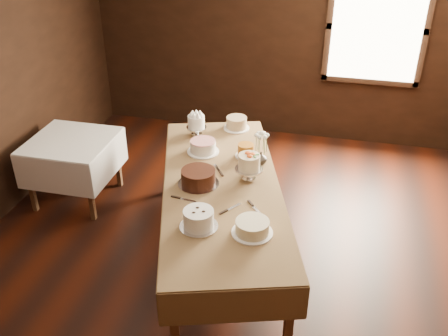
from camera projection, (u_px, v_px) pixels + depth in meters
floor at (219, 262)px, 4.91m from camera, size 5.00×6.00×0.01m
wall_back at (274, 37)px, 6.72m from camera, size 5.00×0.02×2.80m
window at (377, 29)px, 6.30m from camera, size 1.10×0.05×1.30m
display_table at (222, 191)px, 4.61m from camera, size 1.80×2.86×0.83m
side_table at (71, 147)px, 5.57m from camera, size 0.90×0.90×0.75m
cake_meringue at (196, 126)px, 5.41m from camera, size 0.22×0.22×0.23m
cake_speckled at (237, 123)px, 5.56m from camera, size 0.29×0.29×0.13m
cake_lattice at (203, 147)px, 5.09m from camera, size 0.33×0.33×0.12m
cake_caramel at (246, 151)px, 5.00m from camera, size 0.21×0.21×0.14m
cake_chocolate at (198, 178)px, 4.55m from camera, size 0.38×0.38×0.15m
cake_flowers at (249, 168)px, 4.60m from camera, size 0.27×0.27×0.27m
cake_swirl at (199, 219)px, 3.99m from camera, size 0.31×0.31×0.16m
cake_cream at (252, 228)px, 3.93m from camera, size 0.37×0.37×0.11m
cake_server_a at (234, 207)px, 4.27m from camera, size 0.16×0.21×0.01m
cake_server_b at (257, 211)px, 4.21m from camera, size 0.17×0.20×0.01m
cake_server_c at (217, 168)px, 4.83m from camera, size 0.15×0.21×0.01m
cake_server_d at (253, 167)px, 4.84m from camera, size 0.16×0.21×0.01m
cake_server_e at (188, 200)px, 4.35m from camera, size 0.24×0.06×0.01m
flower_vase at (261, 158)px, 4.88m from camera, size 0.15×0.15×0.13m
flower_bouquet at (261, 141)px, 4.79m from camera, size 0.14×0.14×0.20m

